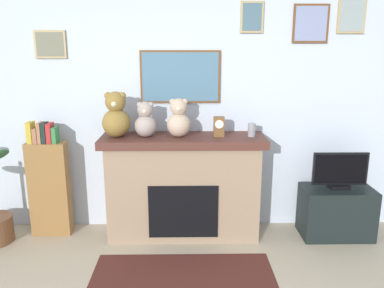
% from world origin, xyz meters
% --- Properties ---
extents(back_wall, '(5.20, 0.15, 2.60)m').
position_xyz_m(back_wall, '(0.01, 2.00, 1.31)').
color(back_wall, silver).
rests_on(back_wall, ground_plane).
extents(fireplace, '(1.62, 0.53, 1.05)m').
position_xyz_m(fireplace, '(0.13, 1.70, 0.53)').
color(fireplace, '#957960').
rests_on(fireplace, ground_plane).
extents(bookshelf, '(0.40, 0.16, 1.19)m').
position_xyz_m(bookshelf, '(-1.25, 1.74, 0.55)').
color(bookshelf, olive).
rests_on(bookshelf, ground_plane).
extents(tv_stand, '(0.71, 0.40, 0.52)m').
position_xyz_m(tv_stand, '(1.70, 1.64, 0.26)').
color(tv_stand, black).
rests_on(tv_stand, ground_plane).
extents(television, '(0.55, 0.14, 0.37)m').
position_xyz_m(television, '(1.70, 1.64, 0.70)').
color(television, black).
rests_on(television, tv_stand).
extents(area_rug, '(1.57, 0.95, 0.01)m').
position_xyz_m(area_rug, '(0.13, 0.79, 0.00)').
color(area_rug, '#4D221D').
rests_on(area_rug, ground_plane).
extents(candle_jar, '(0.08, 0.08, 0.13)m').
position_xyz_m(candle_jar, '(0.80, 1.69, 1.12)').
color(candle_jar, gray).
rests_on(candle_jar, fireplace).
extents(mantel_clock, '(0.10, 0.08, 0.20)m').
position_xyz_m(mantel_clock, '(0.48, 1.69, 1.15)').
color(mantel_clock, brown).
rests_on(mantel_clock, fireplace).
extents(teddy_bear_brown, '(0.28, 0.28, 0.44)m').
position_xyz_m(teddy_bear_brown, '(-0.52, 1.69, 1.25)').
color(teddy_bear_brown, olive).
rests_on(teddy_bear_brown, fireplace).
extents(teddy_bear_cream, '(0.22, 0.22, 0.35)m').
position_xyz_m(teddy_bear_cream, '(-0.24, 1.69, 1.21)').
color(teddy_bear_cream, '#A4958D').
rests_on(teddy_bear_cream, fireplace).
extents(teddy_bear_tan, '(0.23, 0.23, 0.38)m').
position_xyz_m(teddy_bear_tan, '(0.09, 1.69, 1.22)').
color(teddy_bear_tan, tan).
rests_on(teddy_bear_tan, fireplace).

